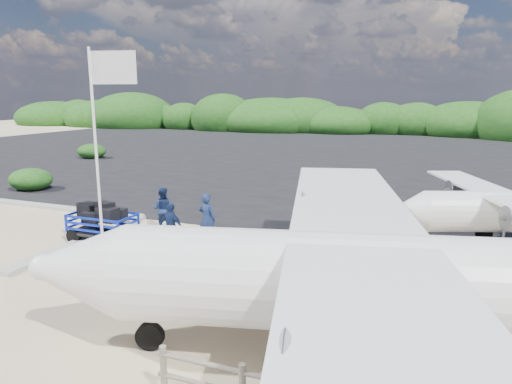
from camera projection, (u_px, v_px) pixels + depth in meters
The scene contains 10 objects.
ground at pixel (169, 274), 13.73m from camera, with size 160.00×160.00×0.00m, color beige.
asphalt_apron at pixel (347, 155), 41.11m from camera, with size 90.00×50.00×0.04m, color #B2B2B2, non-canonical shape.
vegetation_band at pixel (379, 134), 63.92m from camera, with size 124.00×8.00×4.40m, color #B2B2B2, non-canonical shape.
baggage_cart at pixel (104, 242), 16.70m from camera, with size 2.55×1.45×1.27m, color #0C24BB, non-canonical shape.
flagpole at pixel (105, 276), 13.53m from camera, with size 1.31×0.54×6.54m, color white, non-canonical shape.
signboard at pixel (260, 319), 10.96m from camera, with size 1.86×0.18×1.53m, color brown, non-canonical shape.
crew_a at pixel (207, 219), 16.27m from camera, with size 0.69×0.45×1.89m, color #14224B.
crew_b at pixel (163, 209), 18.09m from camera, with size 0.83×0.65×1.72m, color #14224B.
crew_c at pixel (172, 227), 15.60m from camera, with size 0.98×0.41×1.68m, color #14224B.
aircraft_small at pixel (215, 150), 44.66m from camera, with size 8.04×8.04×2.89m, color #B2B2B2, non-canonical shape.
Camera 1 is at (7.10, -11.11, 5.26)m, focal length 32.00 mm.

